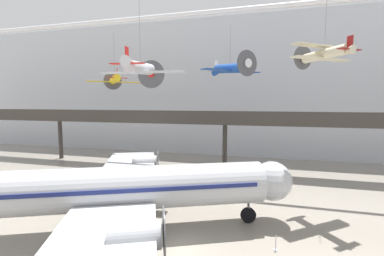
{
  "coord_description": "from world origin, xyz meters",
  "views": [
    {
      "loc": [
        5.17,
        -15.83,
        10.35
      ],
      "look_at": [
        -1.72,
        9.95,
        7.64
      ],
      "focal_mm": 24.0,
      "sensor_mm": 36.0,
      "label": 1
    }
  ],
  "objects": [
    {
      "name": "suspended_plane_silver_racer",
      "position": [
        -6.89,
        8.73,
        13.79
      ],
      "size": [
        9.09,
        7.42,
        9.21
      ],
      "rotation": [
        0.0,
        0.0,
        1.66
      ],
      "color": "silver"
    },
    {
      "name": "airliner_silver_main",
      "position": [
        -6.45,
        1.15,
        3.51
      ],
      "size": [
        29.77,
        35.0,
        10.1
      ],
      "rotation": [
        0.0,
        0.0,
        0.41
      ],
      "color": "#B7BABF",
      "rests_on": "ground"
    },
    {
      "name": "suspended_plane_cream_biplane",
      "position": [
        10.58,
        10.21,
        14.69
      ],
      "size": [
        5.87,
        5.5,
        7.64
      ],
      "rotation": [
        0.0,
        0.0,
        2.23
      ],
      "color": "beige"
    },
    {
      "name": "stanchion_barrier",
      "position": [
        6.44,
        2.12,
        0.33
      ],
      "size": [
        0.36,
        0.36,
        1.08
      ],
      "color": "#B2B5BA",
      "rests_on": "ground"
    },
    {
      "name": "ceiling_truss_beam",
      "position": [
        0.0,
        16.97,
        21.54
      ],
      "size": [
        120.0,
        0.6,
        0.6
      ],
      "color": "silver"
    },
    {
      "name": "suspended_plane_yellow_lowwing",
      "position": [
        -17.31,
        20.83,
        13.87
      ],
      "size": [
        7.54,
        7.05,
        8.73
      ],
      "rotation": [
        0.0,
        0.0,
        2.23
      ],
      "color": "yellow"
    },
    {
      "name": "mezzanine_walkway",
      "position": [
        0.0,
        22.01,
        7.44
      ],
      "size": [
        110.0,
        3.2,
        9.07
      ],
      "color": "#38332D",
      "rests_on": "ground"
    },
    {
      "name": "suspended_plane_blue_trainer",
      "position": [
        0.82,
        21.45,
        15.08
      ],
      "size": [
        8.1,
        8.09,
        7.52
      ],
      "rotation": [
        0.0,
        0.0,
        5.49
      ],
      "color": "#1E4CAD"
    },
    {
      "name": "hangar_back_wall",
      "position": [
        0.0,
        34.59,
        13.12
      ],
      "size": [
        140.0,
        3.0,
        26.25
      ],
      "color": "silver",
      "rests_on": "ground"
    },
    {
      "name": "ground_plane",
      "position": [
        0.0,
        0.0,
        0.0
      ],
      "size": [
        260.0,
        260.0,
        0.0
      ],
      "primitive_type": "plane",
      "color": "gray"
    }
  ]
}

